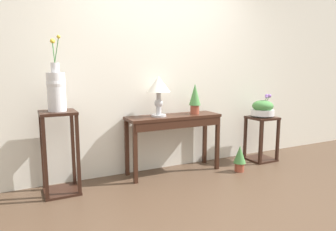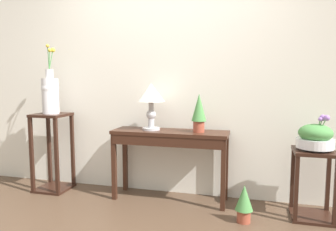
{
  "view_description": "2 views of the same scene",
  "coord_description": "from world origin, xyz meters",
  "px_view_note": "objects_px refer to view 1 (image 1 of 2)",
  "views": [
    {
      "loc": [
        -1.63,
        -2.09,
        1.33
      ],
      "look_at": [
        0.03,
        1.28,
        0.74
      ],
      "focal_mm": 32.58,
      "sensor_mm": 36.0,
      "label": 1
    },
    {
      "loc": [
        0.94,
        -1.93,
        1.28
      ],
      "look_at": [
        0.06,
        1.3,
        0.89
      ],
      "focal_mm": 34.46,
      "sensor_mm": 36.0,
      "label": 2
    }
  ],
  "objects_px": {
    "table_lamp": "(159,88)",
    "pedestal_stand_right": "(261,139)",
    "planter_bowl_wide_right": "(263,108)",
    "pedestal_stand_left": "(60,153)",
    "console_table": "(174,125)",
    "potted_plant_floor": "(240,157)",
    "flower_vase_tall_left": "(56,88)",
    "potted_plant_on_console": "(195,97)"
  },
  "relations": [
    {
      "from": "potted_plant_on_console",
      "to": "pedestal_stand_right",
      "type": "distance_m",
      "value": 1.25
    },
    {
      "from": "console_table",
      "to": "potted_plant_floor",
      "type": "xyz_separation_m",
      "value": [
        0.78,
        -0.34,
        -0.44
      ]
    },
    {
      "from": "console_table",
      "to": "planter_bowl_wide_right",
      "type": "relative_size",
      "value": 3.71
    },
    {
      "from": "planter_bowl_wide_right",
      "to": "potted_plant_floor",
      "type": "distance_m",
      "value": 0.87
    },
    {
      "from": "pedestal_stand_right",
      "to": "table_lamp",
      "type": "bearing_deg",
      "value": 176.45
    },
    {
      "from": "pedestal_stand_right",
      "to": "planter_bowl_wide_right",
      "type": "distance_m",
      "value": 0.44
    },
    {
      "from": "table_lamp",
      "to": "flower_vase_tall_left",
      "type": "xyz_separation_m",
      "value": [
        -1.17,
        -0.05,
        0.04
      ]
    },
    {
      "from": "table_lamp",
      "to": "planter_bowl_wide_right",
      "type": "height_order",
      "value": "table_lamp"
    },
    {
      "from": "pedestal_stand_left",
      "to": "pedestal_stand_right",
      "type": "height_order",
      "value": "pedestal_stand_left"
    },
    {
      "from": "flower_vase_tall_left",
      "to": "pedestal_stand_left",
      "type": "bearing_deg",
      "value": -98.74
    },
    {
      "from": "table_lamp",
      "to": "potted_plant_floor",
      "type": "relative_size",
      "value": 1.41
    },
    {
      "from": "potted_plant_on_console",
      "to": "table_lamp",
      "type": "bearing_deg",
      "value": 178.94
    },
    {
      "from": "potted_plant_floor",
      "to": "pedestal_stand_left",
      "type": "bearing_deg",
      "value": 171.91
    },
    {
      "from": "table_lamp",
      "to": "flower_vase_tall_left",
      "type": "relative_size",
      "value": 0.64
    },
    {
      "from": "potted_plant_on_console",
      "to": "flower_vase_tall_left",
      "type": "height_order",
      "value": "flower_vase_tall_left"
    },
    {
      "from": "flower_vase_tall_left",
      "to": "planter_bowl_wide_right",
      "type": "distance_m",
      "value": 2.77
    },
    {
      "from": "console_table",
      "to": "pedestal_stand_left",
      "type": "relative_size",
      "value": 1.36
    },
    {
      "from": "flower_vase_tall_left",
      "to": "potted_plant_floor",
      "type": "distance_m",
      "value": 2.37
    },
    {
      "from": "console_table",
      "to": "pedestal_stand_left",
      "type": "bearing_deg",
      "value": -178.72
    },
    {
      "from": "flower_vase_tall_left",
      "to": "potted_plant_floor",
      "type": "bearing_deg",
      "value": -8.1
    },
    {
      "from": "table_lamp",
      "to": "flower_vase_tall_left",
      "type": "bearing_deg",
      "value": -177.41
    },
    {
      "from": "console_table",
      "to": "planter_bowl_wide_right",
      "type": "xyz_separation_m",
      "value": [
        1.38,
        -0.08,
        0.13
      ]
    },
    {
      "from": "pedestal_stand_right",
      "to": "planter_bowl_wide_right",
      "type": "bearing_deg",
      "value": -26.29
    },
    {
      "from": "console_table",
      "to": "flower_vase_tall_left",
      "type": "xyz_separation_m",
      "value": [
        -1.37,
        -0.03,
        0.5
      ]
    },
    {
      "from": "table_lamp",
      "to": "potted_plant_floor",
      "type": "bearing_deg",
      "value": -20.11
    },
    {
      "from": "pedestal_stand_left",
      "to": "flower_vase_tall_left",
      "type": "height_order",
      "value": "flower_vase_tall_left"
    },
    {
      "from": "console_table",
      "to": "pedestal_stand_left",
      "type": "distance_m",
      "value": 1.39
    },
    {
      "from": "table_lamp",
      "to": "pedestal_stand_right",
      "type": "bearing_deg",
      "value": -3.55
    },
    {
      "from": "pedestal_stand_left",
      "to": "pedestal_stand_right",
      "type": "relative_size",
      "value": 1.39
    },
    {
      "from": "pedestal_stand_left",
      "to": "planter_bowl_wide_right",
      "type": "distance_m",
      "value": 2.77
    },
    {
      "from": "pedestal_stand_left",
      "to": "potted_plant_floor",
      "type": "relative_size",
      "value": 2.57
    },
    {
      "from": "table_lamp",
      "to": "planter_bowl_wide_right",
      "type": "xyz_separation_m",
      "value": [
        1.58,
        -0.1,
        -0.33
      ]
    },
    {
      "from": "potted_plant_on_console",
      "to": "potted_plant_floor",
      "type": "height_order",
      "value": "potted_plant_on_console"
    },
    {
      "from": "potted_plant_on_console",
      "to": "potted_plant_floor",
      "type": "distance_m",
      "value": 0.96
    },
    {
      "from": "console_table",
      "to": "potted_plant_on_console",
      "type": "distance_m",
      "value": 0.45
    },
    {
      "from": "console_table",
      "to": "pedestal_stand_right",
      "type": "relative_size",
      "value": 1.88
    },
    {
      "from": "pedestal_stand_left",
      "to": "pedestal_stand_right",
      "type": "distance_m",
      "value": 2.75
    },
    {
      "from": "console_table",
      "to": "flower_vase_tall_left",
      "type": "bearing_deg",
      "value": -178.74
    },
    {
      "from": "potted_plant_on_console",
      "to": "planter_bowl_wide_right",
      "type": "distance_m",
      "value": 1.09
    },
    {
      "from": "console_table",
      "to": "table_lamp",
      "type": "distance_m",
      "value": 0.51
    },
    {
      "from": "console_table",
      "to": "table_lamp",
      "type": "bearing_deg",
      "value": 173.68
    },
    {
      "from": "table_lamp",
      "to": "pedestal_stand_right",
      "type": "xyz_separation_m",
      "value": [
        1.58,
        -0.1,
        -0.77
      ]
    }
  ]
}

